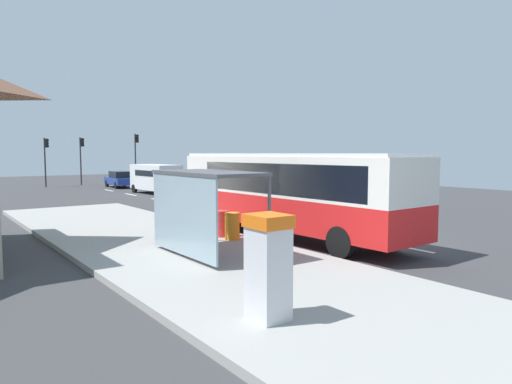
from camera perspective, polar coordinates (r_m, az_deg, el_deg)
The scene contains 19 objects.
ground_plane at distance 27.99m, azimuth -8.20°, elevation -1.88°, with size 56.00×92.00×0.04m, color #38383A.
sidewalk_platform at distance 14.54m, azimuth -8.08°, elevation -7.67°, with size 6.20×30.00×0.18m, color #999993.
lane_stripe_seg_1 at distance 16.71m, azimuth 17.92°, elevation -6.51°, with size 0.16×2.20×0.01m, color silver.
lane_stripe_seg_2 at distance 19.98m, azimuth 6.18°, elevation -4.47°, with size 0.16×2.20×0.01m, color silver.
lane_stripe_seg_3 at distance 23.86m, azimuth -1.97°, elevation -2.92°, with size 0.16×2.20×0.01m, color silver.
lane_stripe_seg_4 at distance 28.10m, azimuth -7.75°, elevation -1.79°, with size 0.16×2.20×0.01m, color silver.
lane_stripe_seg_5 at distance 32.55m, azimuth -11.97°, elevation -0.95°, with size 0.16×2.20×0.01m, color silver.
lane_stripe_seg_6 at distance 37.15m, azimuth -15.16°, elevation -0.31°, with size 0.16×2.20×0.01m, color silver.
lane_stripe_seg_7 at distance 41.83m, azimuth -17.64°, elevation 0.19°, with size 0.16×2.20×0.01m, color silver.
bus at distance 17.68m, azimuth 3.87°, elevation 0.34°, with size 2.78×11.07×3.21m.
white_van at distance 37.51m, azimuth -12.25°, elevation 1.84°, with size 2.25×5.29×2.30m.
sedan_near at distance 45.12m, azimuth -16.36°, elevation 1.54°, with size 2.05×4.49×1.52m.
ticket_machine at distance 8.53m, azimuth 1.51°, elevation -9.10°, with size 0.66×0.76×1.94m.
recycling_bin_orange at distance 16.37m, azimuth -2.94°, elevation -4.21°, with size 0.52×0.52×0.95m, color orange.
recycling_bin_red at distance 16.95m, azimuth -4.24°, elevation -3.90°, with size 0.52×0.52×0.95m, color red.
traffic_light_near_side at distance 49.90m, azimuth -14.54°, elevation 4.94°, with size 0.49×0.28×5.21m.
traffic_light_far_side at distance 48.16m, azimuth -24.45°, elevation 4.26°, with size 0.49×0.28×4.65m.
traffic_light_median at distance 49.77m, azimuth -20.69°, elevation 4.48°, with size 0.49×0.28×4.79m.
bus_shelter at distance 13.73m, azimuth -7.08°, elevation 0.08°, with size 1.80×4.00×2.50m.
Camera 1 is at (-13.10, -10.52, 3.22)m, focal length 32.49 mm.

